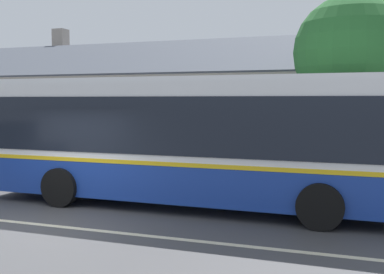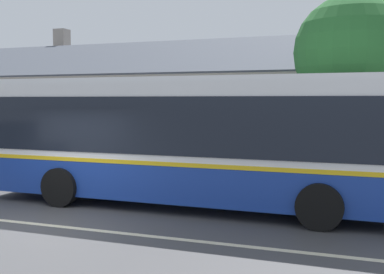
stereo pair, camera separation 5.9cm
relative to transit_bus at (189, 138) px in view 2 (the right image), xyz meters
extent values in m
plane|color=#424244|center=(-2.37, -2.90, -1.76)|extent=(300.00, 300.00, 0.00)
cube|color=gray|center=(-2.37, 3.10, -1.68)|extent=(60.00, 3.00, 0.15)
cube|color=beige|center=(-2.37, -2.90, -1.75)|extent=(60.00, 0.16, 0.01)
cube|color=gray|center=(-4.40, 10.91, 0.13)|extent=(27.91, 9.03, 3.77)
cube|color=#424751|center=(-4.40, 8.65, 2.93)|extent=(28.51, 4.58, 1.98)
cube|color=#424751|center=(-4.40, 13.17, 2.93)|extent=(28.51, 4.58, 1.98)
cube|color=gray|center=(-12.07, 11.81, 4.34)|extent=(0.70, 0.70, 1.20)
cube|color=black|center=(-7.65, 6.36, 0.31)|extent=(1.10, 0.06, 1.30)
cube|color=black|center=(-1.14, 6.36, 0.31)|extent=(1.10, 0.06, 1.30)
cube|color=#4C3323|center=(-0.21, 6.36, -0.71)|extent=(1.00, 0.06, 2.10)
cube|color=navy|center=(-0.02, 0.00, -1.03)|extent=(11.05, 2.58, 0.91)
cube|color=gold|center=(-0.02, 0.00, -0.52)|extent=(11.07, 2.60, 0.10)
cube|color=white|center=(-0.02, 0.00, 0.46)|extent=(11.05, 2.58, 1.87)
cube|color=white|center=(-0.02, 0.00, 1.46)|extent=(10.83, 2.46, 0.12)
cube|color=black|center=(-0.01, 1.26, 0.36)|extent=(10.15, 0.11, 1.37)
cube|color=black|center=(-0.03, -1.27, 0.36)|extent=(10.15, 0.11, 1.37)
cube|color=#197233|center=(-1.39, 1.28, -1.03)|extent=(3.09, 0.05, 0.64)
cube|color=black|center=(4.29, 1.24, -0.22)|extent=(0.90, 0.04, 2.53)
cylinder|color=black|center=(3.41, 1.22, -1.26)|extent=(1.00, 0.29, 1.00)
cylinder|color=black|center=(3.39, -1.28, -1.26)|extent=(1.00, 0.29, 1.00)
cylinder|color=black|center=(-3.04, 1.27, -1.26)|extent=(1.00, 0.29, 1.00)
cylinder|color=black|center=(-3.06, -1.23, -1.26)|extent=(1.00, 0.29, 1.00)
cube|color=brown|center=(-6.38, 3.06, -1.16)|extent=(1.61, 0.10, 0.04)
cube|color=brown|center=(-6.38, 2.92, -1.16)|extent=(1.61, 0.10, 0.04)
cube|color=brown|center=(-6.38, 2.77, -1.16)|extent=(1.61, 0.10, 0.04)
cube|color=brown|center=(-6.38, 2.65, -0.86)|extent=(1.61, 0.04, 0.10)
cube|color=brown|center=(-6.38, 2.65, -0.72)|extent=(1.61, 0.04, 0.10)
cube|color=black|center=(-5.74, 2.92, -1.38)|extent=(0.08, 0.43, 0.45)
cube|color=black|center=(-7.02, 2.92, -1.38)|extent=(0.08, 0.43, 0.45)
cylinder|color=#4C3828|center=(3.79, 3.76, -0.25)|extent=(0.34, 0.34, 3.02)
sphere|color=#235B28|center=(3.79, 3.76, 2.38)|extent=(3.44, 3.44, 3.44)
camera|label=1|loc=(4.23, -11.50, 0.97)|focal=45.00mm
camera|label=2|loc=(4.29, -11.48, 0.97)|focal=45.00mm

